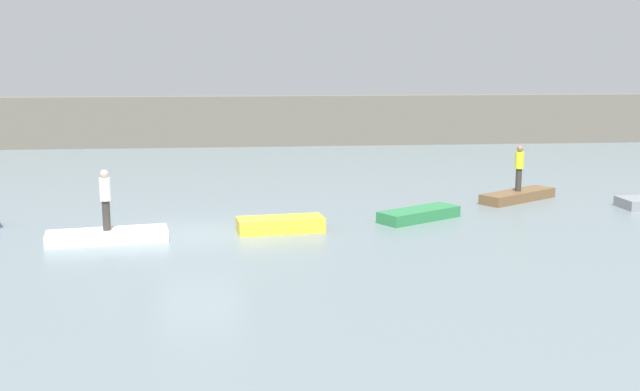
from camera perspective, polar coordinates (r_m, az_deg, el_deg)
ground_plane at (r=23.42m, az=-9.01°, el=-2.95°), size 120.00×120.00×0.00m
embankment_wall at (r=45.91m, az=-7.51°, el=5.50°), size 80.00×1.20×2.97m
rowboat_white at (r=23.12m, az=-15.55°, el=-2.93°), size 3.56×1.59×0.35m
rowboat_yellow at (r=23.58m, az=-2.96°, el=-2.18°), size 2.74×1.32×0.45m
rowboat_green at (r=25.45m, az=7.39°, el=-1.40°), size 3.00×2.34×0.37m
rowboat_brown at (r=29.49m, az=14.52°, el=-0.02°), size 3.36×2.62×0.36m
person_white_shirt at (r=22.88m, az=-15.69°, el=-0.08°), size 0.32×0.32×1.78m
person_hiviz_shirt at (r=29.31m, az=14.62°, el=2.17°), size 0.32×0.32×1.71m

